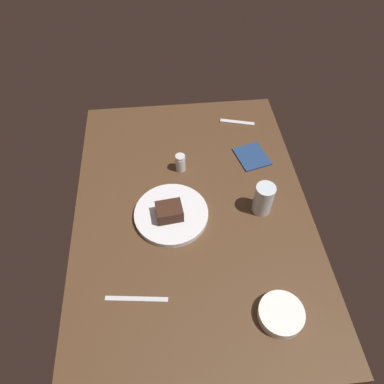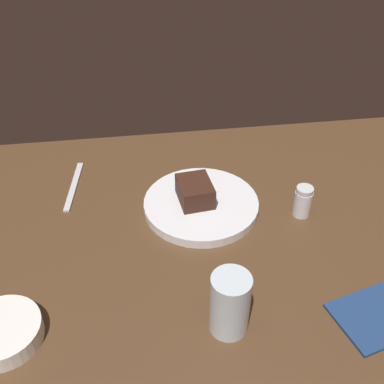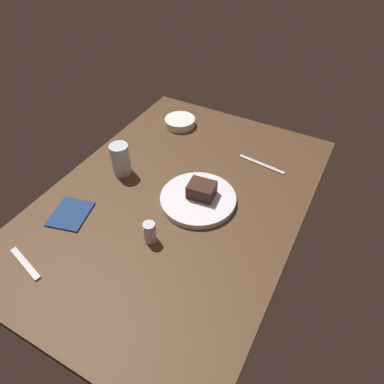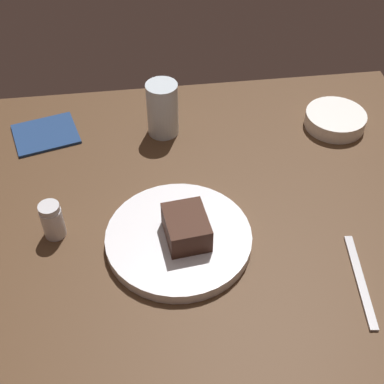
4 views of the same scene
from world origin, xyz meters
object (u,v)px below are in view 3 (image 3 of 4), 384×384
object	(u,v)px
salt_shaker	(150,232)
folded_napkin	(71,214)
chocolate_cake_slice	(202,190)
butter_knife	(262,164)
dessert_plate	(198,199)
water_glass	(121,159)
side_bowl	(180,122)
dessert_spoon	(25,264)

from	to	relation	value
salt_shaker	folded_napkin	distance (cm)	29.68
folded_napkin	salt_shaker	bearing A→B (deg)	97.17
chocolate_cake_slice	butter_knife	distance (cm)	30.63
dessert_plate	folded_napkin	distance (cm)	42.80
butter_knife	chocolate_cake_slice	bearing A→B (deg)	-105.70
water_glass	folded_napkin	distance (cm)	26.63
dessert_plate	side_bowl	world-z (taller)	side_bowl
chocolate_cake_slice	salt_shaker	bearing A→B (deg)	-13.49
water_glass	side_bowl	distance (cm)	38.60
water_glass	folded_napkin	size ratio (longest dim) A/B	0.91
side_bowl	dessert_spoon	bearing A→B (deg)	-1.90
dessert_plate	dessert_spoon	world-z (taller)	dessert_plate
dessert_plate	dessert_spoon	xyz separation A→B (cm)	(46.84, -32.08, -0.72)
dessert_plate	salt_shaker	xyz separation A→B (cm)	(21.98, -4.98, 2.55)
salt_shaker	butter_knife	size ratio (longest dim) A/B	0.39
salt_shaker	dessert_spoon	xyz separation A→B (cm)	(24.86, -27.10, -3.27)
salt_shaker	butter_knife	xyz separation A→B (cm)	(-51.28, 17.31, -3.37)
water_glass	folded_napkin	xyz separation A→B (cm)	(25.91, -2.08, -5.79)
salt_shaker	water_glass	bearing A→B (deg)	-129.27
side_bowl	folded_napkin	world-z (taller)	side_bowl
butter_knife	folded_napkin	size ratio (longest dim) A/B	1.42
water_glass	side_bowl	world-z (taller)	water_glass
water_glass	butter_knife	distance (cm)	53.46
dessert_spoon	salt_shaker	bearing A→B (deg)	57.84
water_glass	side_bowl	bearing A→B (deg)	175.64
chocolate_cake_slice	salt_shaker	distance (cm)	24.00
dessert_plate	dessert_spoon	distance (cm)	56.77
side_bowl	folded_napkin	bearing A→B (deg)	-4.45
side_bowl	butter_knife	size ratio (longest dim) A/B	0.70
dessert_plate	folded_napkin	world-z (taller)	dessert_plate
salt_shaker	folded_napkin	size ratio (longest dim) A/B	0.55
dessert_plate	dessert_spoon	size ratio (longest dim) A/B	1.74
water_glass	butter_knife	world-z (taller)	water_glass
dessert_plate	salt_shaker	size ratio (longest dim) A/B	3.55
side_bowl	folded_napkin	distance (cm)	64.36
salt_shaker	side_bowl	xyz separation A→B (cm)	(-60.47, -24.27, -1.96)
dessert_spoon	folded_napkin	distance (cm)	21.29
water_glass	side_bowl	size ratio (longest dim) A/B	0.91
chocolate_cake_slice	folded_napkin	distance (cm)	44.30
water_glass	dessert_spoon	distance (cm)	47.44
butter_knife	folded_napkin	distance (cm)	72.04
dessert_spoon	butter_knife	distance (cm)	88.14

